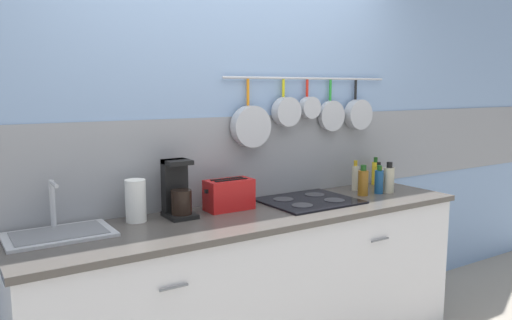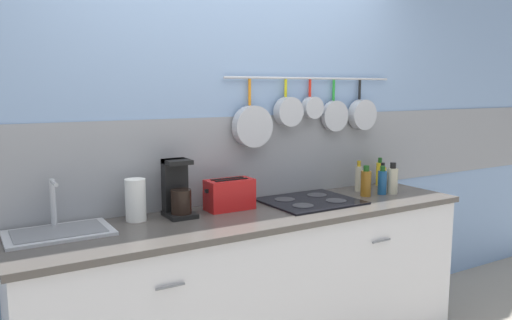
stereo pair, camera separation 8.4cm
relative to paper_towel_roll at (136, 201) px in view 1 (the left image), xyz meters
The scene contains 14 objects.
wall_back 0.73m from the paper_towel_roll, 13.80° to the left, with size 7.20×0.16×2.60m.
cabinet_base 0.90m from the paper_towel_roll, 16.52° to the right, with size 2.66×0.62×0.88m.
countertop 0.70m from the paper_towel_roll, 16.52° to the right, with size 2.70×0.64×0.03m.
sink_basin 0.42m from the paper_towel_roll, behind, with size 0.50×0.32×0.26m.
paper_towel_roll is the anchor object (origin of this frame).
coffee_maker 0.23m from the paper_towel_roll, ahead, with size 0.15×0.19×0.32m.
toaster 0.55m from the paper_towel_roll, ahead, with size 0.29×0.14×0.18m.
cooktop 1.08m from the paper_towel_roll, ahead, with size 0.56×0.48×0.01m.
bottle_dish_soap 1.50m from the paper_towel_roll, ahead, with size 0.07×0.07×0.20m.
bottle_vinegar 1.56m from the paper_towel_roll, ahead, with size 0.05×0.05×0.21m.
bottle_olive_oil 1.64m from the paper_towel_roll, ahead, with size 0.06×0.06×0.19m.
bottle_cooking_wine 1.71m from the paper_towel_roll, ahead, with size 0.07×0.07×0.21m.
bottle_hot_sauce 1.77m from the paper_towel_roll, ahead, with size 0.05×0.05×0.18m.
bottle_sesame_oil 1.84m from the paper_towel_roll, ahead, with size 0.05×0.05×0.20m.
Camera 1 is at (-1.52, -2.33, 1.62)m, focal length 35.00 mm.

